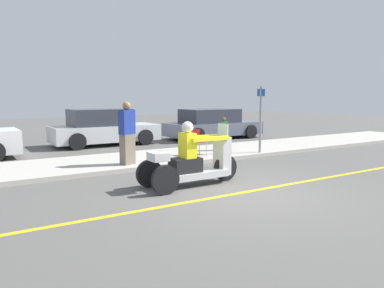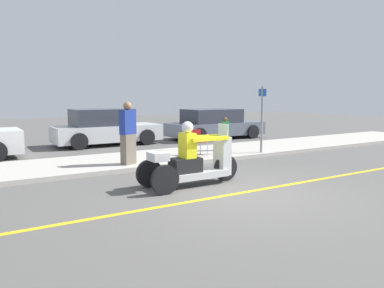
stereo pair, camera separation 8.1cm
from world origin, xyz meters
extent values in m
plane|color=#565451|center=(0.00, 0.00, 0.00)|extent=(60.00, 60.00, 0.00)
cube|color=gold|center=(-0.47, 0.00, 0.00)|extent=(24.00, 0.12, 0.01)
cube|color=#B2ADA3|center=(0.00, 4.60, 0.06)|extent=(28.00, 2.80, 0.12)
cylinder|color=black|center=(0.47, 1.10, 0.31)|extent=(0.62, 0.10, 0.62)
cylinder|color=black|center=(-1.35, 0.73, 0.31)|extent=(0.62, 0.10, 0.62)
cylinder|color=black|center=(-1.35, 1.47, 0.31)|extent=(0.62, 0.10, 0.62)
cube|color=silver|center=(-0.47, 1.10, 0.25)|extent=(1.69, 0.52, 0.15)
cube|color=black|center=(-0.64, 1.10, 0.49)|extent=(0.68, 0.41, 0.32)
cube|color=silver|center=(0.37, 1.10, 0.62)|extent=(0.24, 0.41, 0.90)
cube|color=silver|center=(0.39, 1.10, 1.22)|extent=(0.03, 0.37, 0.30)
cube|color=silver|center=(-1.32, 1.10, 0.74)|extent=(0.36, 0.41, 0.18)
cube|color=yellow|center=(-0.59, 1.10, 0.92)|extent=(0.26, 0.38, 0.55)
sphere|color=silver|center=(-0.59, 1.10, 1.33)|extent=(0.26, 0.26, 0.26)
cube|color=black|center=(-0.46, 0.98, 0.49)|extent=(0.14, 0.14, 0.32)
cube|color=black|center=(-0.46, 1.22, 0.49)|extent=(0.14, 0.14, 0.32)
cube|color=yellow|center=(-0.11, 0.90, 1.06)|extent=(0.96, 0.09, 0.09)
cube|color=yellow|center=(-0.11, 1.30, 1.06)|extent=(0.96, 0.09, 0.09)
cube|color=black|center=(2.99, 4.52, 0.40)|extent=(0.26, 0.18, 0.56)
cube|color=#267233|center=(2.99, 4.52, 0.90)|extent=(0.28, 0.18, 0.44)
sphere|color=brown|center=(2.99, 4.52, 1.20)|extent=(0.15, 0.15, 0.15)
cube|color=#726656|center=(-0.92, 3.75, 0.54)|extent=(0.43, 0.36, 0.84)
cube|color=navy|center=(-0.92, 3.75, 1.29)|extent=(0.47, 0.37, 0.67)
sphere|color=#9E704C|center=(-0.92, 3.75, 1.74)|extent=(0.23, 0.23, 0.23)
cylinder|color=#A5A8AD|center=(1.30, 3.78, 0.34)|extent=(0.02, 0.02, 0.44)
cylinder|color=#A5A8AD|center=(1.74, 3.76, 0.34)|extent=(0.02, 0.02, 0.44)
cylinder|color=#A5A8AD|center=(1.33, 4.22, 0.34)|extent=(0.02, 0.02, 0.44)
cylinder|color=#A5A8AD|center=(1.77, 4.19, 0.34)|extent=(0.02, 0.02, 0.44)
cube|color=maroon|center=(1.53, 3.99, 0.57)|extent=(0.47, 0.47, 0.02)
cube|color=maroon|center=(1.55, 4.21, 0.75)|extent=(0.44, 0.05, 0.38)
cube|color=silver|center=(0.26, 8.93, 0.50)|extent=(4.26, 1.71, 0.64)
cube|color=#2D333D|center=(0.05, 8.93, 1.15)|extent=(2.35, 1.54, 0.67)
cylinder|color=black|center=(1.65, 8.08, 0.32)|extent=(0.64, 0.22, 0.64)
cylinder|color=black|center=(1.65, 9.79, 0.32)|extent=(0.64, 0.22, 0.64)
cylinder|color=black|center=(-1.12, 8.08, 0.32)|extent=(0.64, 0.22, 0.64)
cylinder|color=black|center=(-1.12, 9.79, 0.32)|extent=(0.64, 0.22, 0.64)
cube|color=slate|center=(5.43, 8.52, 0.47)|extent=(4.63, 1.82, 0.59)
cube|color=#2D333D|center=(5.20, 8.52, 1.08)|extent=(2.55, 1.64, 0.63)
cylinder|color=black|center=(6.93, 7.61, 0.32)|extent=(0.64, 0.22, 0.64)
cylinder|color=black|center=(6.93, 9.43, 0.32)|extent=(0.64, 0.22, 0.64)
cylinder|color=black|center=(3.93, 7.61, 0.32)|extent=(0.64, 0.22, 0.64)
cylinder|color=black|center=(3.93, 9.43, 0.32)|extent=(0.64, 0.22, 0.64)
cylinder|color=gray|center=(3.72, 3.45, 1.22)|extent=(0.08, 0.08, 2.20)
cube|color=#1E51AD|center=(3.72, 3.45, 2.12)|extent=(0.02, 0.36, 0.24)
camera|label=1|loc=(-4.89, -5.88, 2.01)|focal=35.00mm
camera|label=2|loc=(-4.82, -5.93, 2.01)|focal=35.00mm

